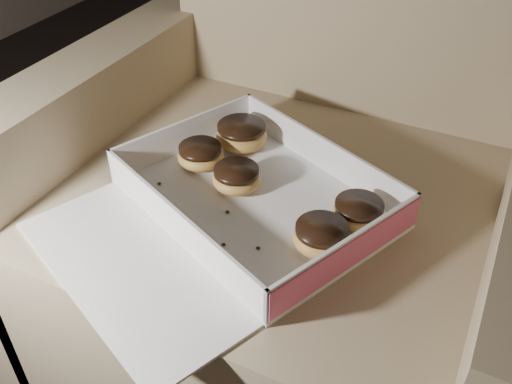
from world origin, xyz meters
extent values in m
plane|color=black|center=(0.00, 0.00, 0.00)|extent=(4.50, 4.50, 0.00)
cube|color=#988061|center=(-0.07, 0.09, 0.23)|extent=(0.80, 0.80, 0.47)
cube|color=#988061|center=(-0.51, 0.09, 0.31)|extent=(0.13, 0.80, 0.62)
cube|color=#988061|center=(0.36, 0.09, 0.31)|extent=(0.13, 0.80, 0.62)
cube|color=white|center=(-0.09, 0.00, 0.47)|extent=(0.53, 0.47, 0.01)
cube|color=white|center=(-0.02, 0.14, 0.51)|extent=(0.40, 0.18, 0.07)
cube|color=white|center=(-0.15, -0.15, 0.51)|extent=(0.40, 0.18, 0.07)
cube|color=white|center=(-0.28, 0.08, 0.51)|extent=(0.14, 0.30, 0.07)
cube|color=white|center=(0.11, -0.09, 0.51)|extent=(0.14, 0.30, 0.07)
cube|color=#DA577C|center=(0.11, -0.09, 0.51)|extent=(0.13, 0.29, 0.06)
cube|color=white|center=(-0.19, -0.23, 0.47)|extent=(0.46, 0.34, 0.01)
ellipsoid|color=gold|center=(-0.14, 0.02, 0.50)|extent=(0.09, 0.09, 0.04)
cylinder|color=black|center=(-0.14, 0.02, 0.52)|extent=(0.08, 0.08, 0.01)
ellipsoid|color=gold|center=(0.09, 0.02, 0.50)|extent=(0.09, 0.09, 0.04)
cylinder|color=black|center=(0.09, 0.02, 0.52)|extent=(0.08, 0.08, 0.01)
ellipsoid|color=gold|center=(-0.19, 0.14, 0.50)|extent=(0.10, 0.10, 0.05)
cylinder|color=black|center=(-0.19, 0.14, 0.52)|extent=(0.09, 0.09, 0.01)
ellipsoid|color=gold|center=(-0.23, 0.05, 0.50)|extent=(0.09, 0.09, 0.04)
cylinder|color=black|center=(-0.23, 0.05, 0.51)|extent=(0.08, 0.08, 0.01)
ellipsoid|color=gold|center=(0.06, -0.06, 0.50)|extent=(0.09, 0.09, 0.04)
cylinder|color=black|center=(0.06, -0.06, 0.52)|extent=(0.08, 0.08, 0.01)
ellipsoid|color=black|center=(-0.08, -0.13, 0.48)|extent=(0.01, 0.01, 0.00)
ellipsoid|color=black|center=(-0.12, -0.05, 0.48)|extent=(0.01, 0.01, 0.00)
ellipsoid|color=black|center=(-0.03, -0.11, 0.48)|extent=(0.01, 0.01, 0.00)
ellipsoid|color=black|center=(-0.27, -0.04, 0.48)|extent=(0.01, 0.01, 0.00)
camera|label=1|loc=(0.26, -0.70, 1.10)|focal=40.00mm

